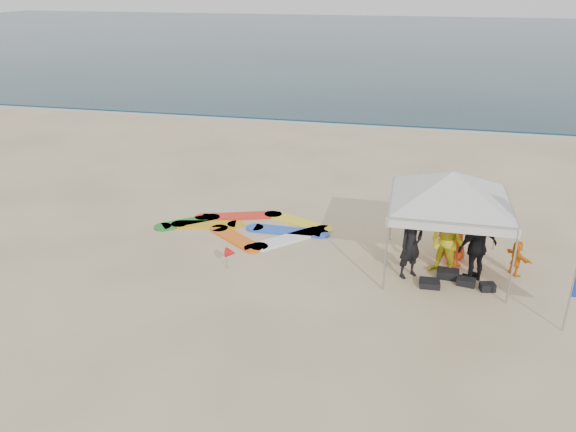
{
  "coord_description": "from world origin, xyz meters",
  "views": [
    {
      "loc": [
        3.47,
        -11.19,
        7.31
      ],
      "look_at": [
        0.38,
        2.6,
        1.2
      ],
      "focal_mm": 35.0,
      "sensor_mm": 36.0,
      "label": 1
    }
  ],
  "objects_px": {
    "person_orange_a": "(458,233)",
    "person_black_b": "(478,247)",
    "person_seated": "(516,258)",
    "marker_pennant": "(231,253)",
    "person_yellow": "(447,242)",
    "person_orange_b": "(456,233)",
    "surfboard_spread": "(251,227)",
    "person_black_a": "(411,244)",
    "canopy_tent": "(453,172)"
  },
  "relations": [
    {
      "from": "surfboard_spread",
      "to": "person_black_b",
      "type": "bearing_deg",
      "value": -15.64
    },
    {
      "from": "person_black_a",
      "to": "surfboard_spread",
      "type": "xyz_separation_m",
      "value": [
        -4.86,
        1.99,
        -0.9
      ]
    },
    {
      "from": "person_black_b",
      "to": "surfboard_spread",
      "type": "bearing_deg",
      "value": -46.99
    },
    {
      "from": "person_orange_a",
      "to": "marker_pennant",
      "type": "relative_size",
      "value": 3.02
    },
    {
      "from": "person_orange_a",
      "to": "person_black_b",
      "type": "relative_size",
      "value": 1.01
    },
    {
      "from": "person_black_b",
      "to": "surfboard_spread",
      "type": "xyz_separation_m",
      "value": [
        -6.52,
        1.82,
        -0.92
      ]
    },
    {
      "from": "marker_pennant",
      "to": "surfboard_spread",
      "type": "distance_m",
      "value": 2.71
    },
    {
      "from": "marker_pennant",
      "to": "person_orange_b",
      "type": "bearing_deg",
      "value": 18.59
    },
    {
      "from": "person_orange_b",
      "to": "surfboard_spread",
      "type": "height_order",
      "value": "person_orange_b"
    },
    {
      "from": "canopy_tent",
      "to": "person_orange_a",
      "type": "bearing_deg",
      "value": 38.81
    },
    {
      "from": "person_yellow",
      "to": "person_black_b",
      "type": "distance_m",
      "value": 0.75
    },
    {
      "from": "person_black_b",
      "to": "person_seated",
      "type": "xyz_separation_m",
      "value": [
        1.08,
        0.54,
        -0.47
      ]
    },
    {
      "from": "marker_pennant",
      "to": "surfboard_spread",
      "type": "bearing_deg",
      "value": 94.6
    },
    {
      "from": "person_black_b",
      "to": "person_orange_b",
      "type": "relative_size",
      "value": 1.22
    },
    {
      "from": "person_orange_a",
      "to": "canopy_tent",
      "type": "relative_size",
      "value": 0.46
    },
    {
      "from": "person_orange_a",
      "to": "person_seated",
      "type": "distance_m",
      "value": 1.61
    },
    {
      "from": "canopy_tent",
      "to": "surfboard_spread",
      "type": "xyz_separation_m",
      "value": [
        -5.74,
        1.36,
        -2.71
      ]
    },
    {
      "from": "person_yellow",
      "to": "marker_pennant",
      "type": "distance_m",
      "value": 5.65
    },
    {
      "from": "person_black_a",
      "to": "person_seated",
      "type": "xyz_separation_m",
      "value": [
        2.73,
        0.7,
        -0.46
      ]
    },
    {
      "from": "person_yellow",
      "to": "person_orange_a",
      "type": "height_order",
      "value": "person_yellow"
    },
    {
      "from": "person_orange_b",
      "to": "marker_pennant",
      "type": "relative_size",
      "value": 2.45
    },
    {
      "from": "person_seated",
      "to": "marker_pennant",
      "type": "relative_size",
      "value": 1.5
    },
    {
      "from": "person_black_b",
      "to": "person_seated",
      "type": "height_order",
      "value": "person_black_b"
    },
    {
      "from": "person_black_a",
      "to": "person_seated",
      "type": "relative_size",
      "value": 1.95
    },
    {
      "from": "person_seated",
      "to": "marker_pennant",
      "type": "bearing_deg",
      "value": 67.0
    },
    {
      "from": "person_black_b",
      "to": "marker_pennant",
      "type": "relative_size",
      "value": 2.98
    },
    {
      "from": "surfboard_spread",
      "to": "person_orange_a",
      "type": "bearing_deg",
      "value": -10.16
    },
    {
      "from": "canopy_tent",
      "to": "marker_pennant",
      "type": "height_order",
      "value": "canopy_tent"
    },
    {
      "from": "person_orange_a",
      "to": "person_orange_b",
      "type": "height_order",
      "value": "person_orange_a"
    },
    {
      "from": "person_yellow",
      "to": "person_seated",
      "type": "height_order",
      "value": "person_yellow"
    },
    {
      "from": "person_seated",
      "to": "marker_pennant",
      "type": "height_order",
      "value": "person_seated"
    },
    {
      "from": "person_seated",
      "to": "person_black_a",
      "type": "bearing_deg",
      "value": 70.83
    },
    {
      "from": "person_black_a",
      "to": "canopy_tent",
      "type": "distance_m",
      "value": 2.11
    },
    {
      "from": "person_black_a",
      "to": "person_orange_a",
      "type": "height_order",
      "value": "person_orange_a"
    },
    {
      "from": "person_black_b",
      "to": "surfboard_spread",
      "type": "distance_m",
      "value": 6.83
    },
    {
      "from": "canopy_tent",
      "to": "person_black_a",
      "type": "bearing_deg",
      "value": -144.36
    },
    {
      "from": "person_black_b",
      "to": "person_orange_b",
      "type": "bearing_deg",
      "value": -100.06
    },
    {
      "from": "person_orange_b",
      "to": "person_seated",
      "type": "bearing_deg",
      "value": 153.67
    },
    {
      "from": "canopy_tent",
      "to": "person_yellow",
      "type": "bearing_deg",
      "value": -86.54
    },
    {
      "from": "canopy_tent",
      "to": "surfboard_spread",
      "type": "height_order",
      "value": "canopy_tent"
    },
    {
      "from": "person_black_a",
      "to": "person_orange_b",
      "type": "xyz_separation_m",
      "value": [
        1.21,
        1.29,
        -0.15
      ]
    },
    {
      "from": "person_yellow",
      "to": "person_orange_b",
      "type": "relative_size",
      "value": 1.24
    },
    {
      "from": "person_orange_b",
      "to": "person_seated",
      "type": "distance_m",
      "value": 1.66
    },
    {
      "from": "person_black_a",
      "to": "person_yellow",
      "type": "bearing_deg",
      "value": -27.13
    },
    {
      "from": "person_black_a",
      "to": "person_yellow",
      "type": "height_order",
      "value": "person_yellow"
    },
    {
      "from": "person_yellow",
      "to": "person_seated",
      "type": "distance_m",
      "value": 1.95
    },
    {
      "from": "person_orange_a",
      "to": "person_orange_b",
      "type": "relative_size",
      "value": 1.23
    },
    {
      "from": "person_orange_b",
      "to": "person_black_b",
      "type": "bearing_deg",
      "value": 106.3
    },
    {
      "from": "person_yellow",
      "to": "canopy_tent",
      "type": "bearing_deg",
      "value": 125.4
    },
    {
      "from": "person_orange_b",
      "to": "person_orange_a",
      "type": "bearing_deg",
      "value": 84.96
    }
  ]
}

